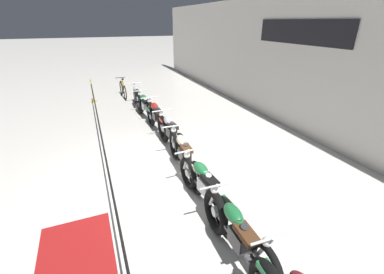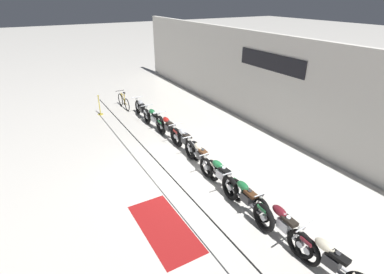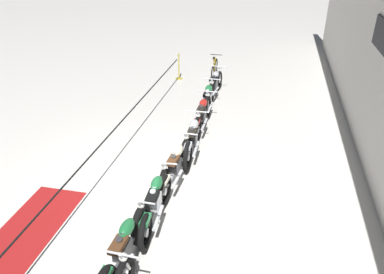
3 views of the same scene
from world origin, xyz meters
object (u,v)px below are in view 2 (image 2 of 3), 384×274
Objects in this scene: motorcycle_silver_0 at (142,110)px; motorcycle_green_1 at (154,119)px; motorcycle_silver_3 at (185,141)px; motorcycle_green_5 at (221,175)px; motorcycle_green_6 at (246,199)px; floor_banner at (165,228)px; stanchion_far_left at (137,143)px; motorcycle_maroon_7 at (283,225)px; bicycle at (124,102)px; motorcycle_cream_8 at (329,261)px; motorcycle_red_2 at (168,128)px; motorcycle_cream_4 at (201,157)px.

motorcycle_green_1 is at bearing 1.03° from motorcycle_silver_0.
motorcycle_green_5 is at bearing -3.64° from motorcycle_silver_3.
floor_banner is (-0.57, -2.26, -0.47)m from motorcycle_green_6.
motorcycle_green_5 is 0.85× the size of floor_banner.
motorcycle_green_5 is at bearing 30.14° from stanchion_far_left.
floor_banner is at bearing -21.19° from motorcycle_green_1.
motorcycle_maroon_7 is 11.44m from bicycle.
bicycle reaches higher than motorcycle_green_5.
motorcycle_cream_8 is (2.59, 0.17, -0.01)m from motorcycle_green_6.
motorcycle_red_2 is 1.10× the size of motorcycle_green_5.
motorcycle_red_2 reaches higher than motorcycle_silver_3.
stanchion_far_left reaches higher than motorcycle_maroon_7.
motorcycle_maroon_7 is (6.74, -0.10, -0.00)m from motorcycle_red_2.
motorcycle_green_6 reaches higher than motorcycle_silver_3.
motorcycle_red_2 reaches higher than motorcycle_maroon_7.
motorcycle_maroon_7 is at bearing -1.48° from motorcycle_silver_3.
motorcycle_green_5 is 2.54m from floor_banner.
motorcycle_silver_0 is at bearing 162.29° from floor_banner.
motorcycle_green_6 is 10.16m from bicycle.
motorcycle_silver_3 reaches higher than bicycle.
motorcycle_red_2 is at bearing -178.25° from motorcycle_silver_3.
motorcycle_cream_4 is 3.98m from motorcycle_maroon_7.
bicycle is 6.06m from stanchion_far_left.
motorcycle_cream_8 is (3.97, 0.07, 0.00)m from motorcycle_green_5.
motorcycle_red_2 is 1.46× the size of bicycle.
motorcycle_silver_3 is 4.07m from motorcycle_green_6.
motorcycle_silver_3 is (1.41, 0.04, 0.01)m from motorcycle_red_2.
motorcycle_green_1 reaches higher than floor_banner.
motorcycle_green_5 is 0.95× the size of motorcycle_maroon_7.
stanchion_far_left is at bearing 169.15° from floor_banner.
motorcycle_red_2 reaches higher than motorcycle_cream_4.
motorcycle_green_1 is 1.33× the size of bicycle.
motorcycle_red_2 is (2.76, 0.10, 0.02)m from motorcycle_silver_0.
motorcycle_red_2 reaches higher than floor_banner.
motorcycle_cream_8 is at bearing -0.87° from motorcycle_silver_3.
floor_banner is at bearing -142.42° from motorcycle_cream_8.
motorcycle_green_1 is at bearing 178.70° from motorcycle_green_6.
motorcycle_green_6 reaches higher than motorcycle_maroon_7.
motorcycle_silver_3 is at bearing 2.48° from motorcycle_green_1.
motorcycle_cream_8 is 0.83× the size of floor_banner.
stanchion_far_left reaches higher than motorcycle_green_1.
motorcycle_cream_8 is 7.09m from stanchion_far_left.
motorcycle_green_6 is 1.28m from motorcycle_maroon_7.
motorcycle_green_5 is at bearing -1.79° from motorcycle_red_2.
motorcycle_green_1 is 1.01× the size of motorcycle_green_5.
motorcycle_green_6 is (6.81, -0.16, 0.03)m from motorcycle_green_1.
motorcycle_cream_4 is 2.71m from motorcycle_green_6.
motorcycle_cream_8 reaches higher than motorcycle_green_5.
motorcycle_cream_4 reaches higher than motorcycle_green_1.
motorcycle_silver_0 is at bearing 9.49° from bicycle.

